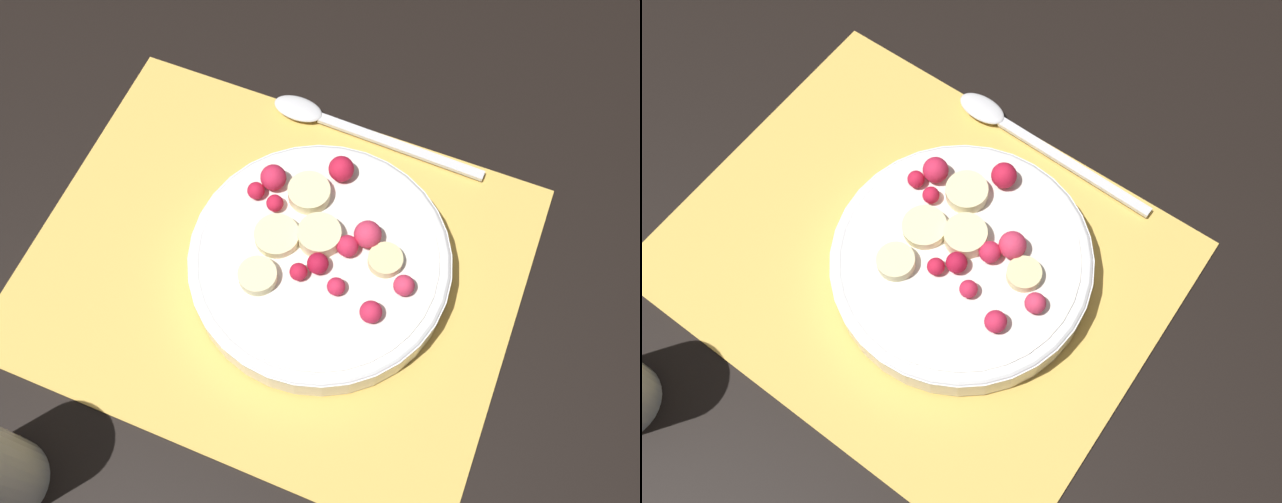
% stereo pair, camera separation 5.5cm
% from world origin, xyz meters
% --- Properties ---
extents(ground_plane, '(3.00, 3.00, 0.00)m').
position_xyz_m(ground_plane, '(0.00, 0.00, 0.00)').
color(ground_plane, black).
extents(placemat, '(0.40, 0.32, 0.01)m').
position_xyz_m(placemat, '(0.00, 0.00, 0.00)').
color(placemat, '#E0B251').
rests_on(placemat, ground_plane).
extents(fruit_bowl, '(0.21, 0.21, 0.05)m').
position_xyz_m(fruit_bowl, '(0.04, 0.01, 0.03)').
color(fruit_bowl, white).
rests_on(fruit_bowl, placemat).
extents(spoon, '(0.20, 0.03, 0.01)m').
position_xyz_m(spoon, '(-0.00, 0.15, 0.01)').
color(spoon, silver).
rests_on(spoon, placemat).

